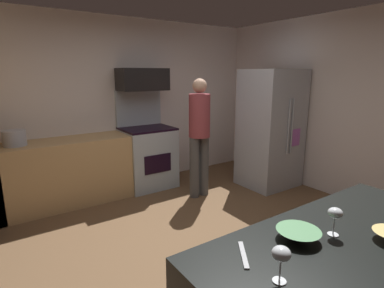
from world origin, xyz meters
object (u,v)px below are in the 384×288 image
at_px(microwave, 143,79).
at_px(person_cook, 199,132).
at_px(wine_glass_far, 281,255).
at_px(stock_pot, 14,138).
at_px(oven_range, 148,155).
at_px(refrigerator, 270,129).
at_px(wine_glass_mid, 335,214).
at_px(mixing_bowl_large, 298,235).

height_order(microwave, person_cook, microwave).
height_order(wine_glass_far, stock_pot, stock_pot).
bearing_deg(oven_range, microwave, 90.00).
distance_m(refrigerator, wine_glass_far, 3.68).
bearing_deg(microwave, oven_range, -90.00).
bearing_deg(person_cook, wine_glass_far, -119.33).
height_order(oven_range, wine_glass_mid, oven_range).
distance_m(refrigerator, wine_glass_mid, 3.23).
bearing_deg(wine_glass_mid, wine_glass_far, -170.68).
relative_size(refrigerator, mixing_bowl_large, 7.75).
xyz_separation_m(mixing_bowl_large, wine_glass_far, (-0.35, -0.17, 0.10)).
distance_m(mixing_bowl_large, wine_glass_mid, 0.23).
relative_size(oven_range, wine_glass_far, 9.07).
distance_m(oven_range, wine_glass_mid, 3.49).
bearing_deg(oven_range, stock_pot, 179.81).
distance_m(oven_range, stock_pot, 1.85).
bearing_deg(refrigerator, person_cook, 168.71).
height_order(oven_range, wine_glass_far, oven_range).
relative_size(mixing_bowl_large, wine_glass_mid, 1.46).
height_order(person_cook, wine_glass_mid, person_cook).
bearing_deg(mixing_bowl_large, person_cook, 65.28).
bearing_deg(oven_range, wine_glass_far, -107.23).
height_order(microwave, wine_glass_far, microwave).
distance_m(refrigerator, stock_pot, 3.58).
distance_m(microwave, stock_pot, 1.91).
bearing_deg(wine_glass_far, oven_range, 72.77).
bearing_deg(refrigerator, wine_glass_mid, -132.48).
bearing_deg(wine_glass_mid, microwave, 81.30).
distance_m(person_cook, stock_pot, 2.36).
height_order(wine_glass_mid, stock_pot, stock_pot).
relative_size(person_cook, stock_pot, 6.36).
xyz_separation_m(microwave, refrigerator, (1.64, -1.12, -0.76)).
relative_size(microwave, wine_glass_mid, 4.58).
bearing_deg(stock_pot, oven_range, -0.19).
relative_size(wine_glass_mid, stock_pot, 0.60).
height_order(microwave, refrigerator, microwave).
bearing_deg(wine_glass_far, wine_glass_mid, 9.32).
bearing_deg(refrigerator, microwave, 145.77).
distance_m(person_cook, wine_glass_mid, 2.79).
bearing_deg(wine_glass_far, mixing_bowl_large, 25.93).
height_order(mixing_bowl_large, wine_glass_mid, wine_glass_mid).
bearing_deg(mixing_bowl_large, oven_range, 77.60).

